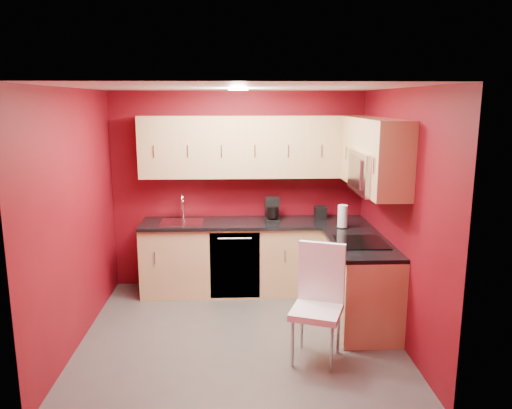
{
  "coord_description": "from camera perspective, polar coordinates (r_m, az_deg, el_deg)",
  "views": [
    {
      "loc": [
        -0.03,
        -4.81,
        2.38
      ],
      "look_at": [
        0.19,
        0.55,
        1.26
      ],
      "focal_mm": 35.0,
      "sensor_mm": 36.0,
      "label": 1
    }
  ],
  "objects": [
    {
      "name": "wall_left",
      "position": [
        5.18,
        -19.92,
        -1.49
      ],
      "size": [
        0.0,
        3.0,
        3.0
      ],
      "primitive_type": "plane",
      "rotation": [
        1.57,
        0.0,
        1.57
      ],
      "color": "maroon",
      "rests_on": "floor"
    },
    {
      "name": "base_cabinets_right",
      "position": [
        5.58,
        11.75,
        -8.85
      ],
      "size": [
        0.6,
        1.3,
        0.87
      ],
      "primitive_type": "cube",
      "color": "#DDB67E",
      "rests_on": "floor"
    },
    {
      "name": "dishwasher_front",
      "position": [
        6.04,
        -2.42,
        -6.99
      ],
      "size": [
        0.6,
        0.02,
        0.82
      ],
      "primitive_type": "cube",
      "color": "black",
      "rests_on": "base_cabinets_back"
    },
    {
      "name": "countertop_right",
      "position": [
        5.42,
        11.84,
        -4.4
      ],
      "size": [
        0.63,
        1.27,
        0.04
      ],
      "primitive_type": "cube",
      "color": "black",
      "rests_on": "base_cabinets_right"
    },
    {
      "name": "napkin_holder",
      "position": [
        6.38,
        7.38,
        -0.91
      ],
      "size": [
        0.15,
        0.15,
        0.15
      ],
      "primitive_type": null,
      "rotation": [
        0.0,
        0.0,
        0.03
      ],
      "color": "black",
      "rests_on": "countertop_back"
    },
    {
      "name": "base_cabinets_back",
      "position": [
        6.32,
        -0.14,
        -6.12
      ],
      "size": [
        2.8,
        0.6,
        0.87
      ],
      "primitive_type": "cube",
      "color": "#DDB67E",
      "rests_on": "floor"
    },
    {
      "name": "upper_cabinets_back",
      "position": [
        6.16,
        -0.19,
        6.64
      ],
      "size": [
        2.8,
        0.35,
        0.75
      ],
      "primitive_type": "cube",
      "color": "tan",
      "rests_on": "wall_back"
    },
    {
      "name": "ceiling",
      "position": [
        4.81,
        -2.03,
        13.24
      ],
      "size": [
        3.2,
        3.2,
        0.0
      ],
      "primitive_type": "plane",
      "rotation": [
        3.14,
        0.0,
        0.0
      ],
      "color": "white",
      "rests_on": "wall_back"
    },
    {
      "name": "wall_front",
      "position": [
        3.49,
        -1.73,
        -7.03
      ],
      "size": [
        3.2,
        0.0,
        3.2
      ],
      "primitive_type": "plane",
      "rotation": [
        -1.57,
        0.0,
        0.0
      ],
      "color": "maroon",
      "rests_on": "floor"
    },
    {
      "name": "downlight",
      "position": [
        5.11,
        -2.05,
        12.99
      ],
      "size": [
        0.2,
        0.2,
        0.01
      ],
      "primitive_type": "cylinder",
      "color": "white",
      "rests_on": "ceiling"
    },
    {
      "name": "sink",
      "position": [
        6.22,
        -8.46,
        -1.67
      ],
      "size": [
        0.52,
        0.42,
        0.35
      ],
      "color": "silver",
      "rests_on": "countertop_back"
    },
    {
      "name": "wall_right",
      "position": [
        5.2,
        16.0,
        -1.2
      ],
      "size": [
        0.0,
        3.0,
        3.0
      ],
      "primitive_type": "plane",
      "rotation": [
        1.57,
        0.0,
        -1.57
      ],
      "color": "maroon",
      "rests_on": "floor"
    },
    {
      "name": "paper_towel",
      "position": [
        5.95,
        9.86,
        -1.35
      ],
      "size": [
        0.2,
        0.2,
        0.27
      ],
      "primitive_type": null,
      "rotation": [
        0.0,
        0.0,
        -0.37
      ],
      "color": "white",
      "rests_on": "countertop_right"
    },
    {
      "name": "wall_back",
      "position": [
        6.41,
        -2.03,
        1.65
      ],
      "size": [
        3.2,
        0.0,
        3.2
      ],
      "primitive_type": "plane",
      "rotation": [
        1.57,
        0.0,
        0.0
      ],
      "color": "maroon",
      "rests_on": "floor"
    },
    {
      "name": "floor",
      "position": [
        5.36,
        -1.83,
        -14.53
      ],
      "size": [
        3.2,
        3.2,
        0.0
      ],
      "primitive_type": "plane",
      "color": "#4D4A48",
      "rests_on": "ground"
    },
    {
      "name": "upper_cabinets_right",
      "position": [
        5.47,
        13.19,
        6.34
      ],
      "size": [
        0.35,
        1.55,
        0.75
      ],
      "color": "tan",
      "rests_on": "wall_right"
    },
    {
      "name": "cooktop",
      "position": [
        5.38,
        11.89,
        -4.25
      ],
      "size": [
        0.5,
        0.55,
        0.01
      ],
      "primitive_type": "cube",
      "color": "black",
      "rests_on": "countertop_right"
    },
    {
      "name": "coffee_maker",
      "position": [
        6.16,
        1.89,
        -0.6
      ],
      "size": [
        0.18,
        0.24,
        0.29
      ],
      "primitive_type": null,
      "rotation": [
        0.0,
        0.0,
        0.02
      ],
      "color": "black",
      "rests_on": "countertop_back"
    },
    {
      "name": "countertop_back",
      "position": [
        6.18,
        -0.13,
        -2.14
      ],
      "size": [
        2.8,
        0.63,
        0.04
      ],
      "primitive_type": "cube",
      "color": "black",
      "rests_on": "base_cabinets_back"
    },
    {
      "name": "microwave",
      "position": [
        5.26,
        13.44,
        3.62
      ],
      "size": [
        0.42,
        0.76,
        0.42
      ],
      "color": "silver",
      "rests_on": "upper_cabinets_right"
    },
    {
      "name": "dining_chair",
      "position": [
        4.69,
        6.95,
        -11.36
      ],
      "size": [
        0.57,
        0.58,
        1.08
      ],
      "primitive_type": null,
      "rotation": [
        0.0,
        0.0,
        -0.36
      ],
      "color": "white",
      "rests_on": "floor"
    }
  ]
}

